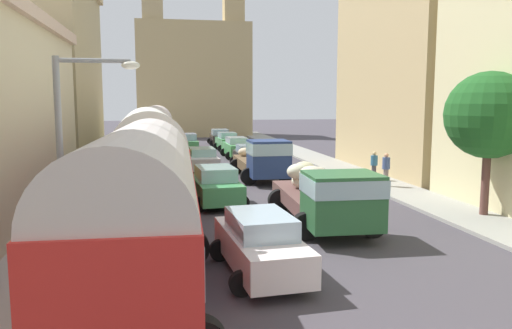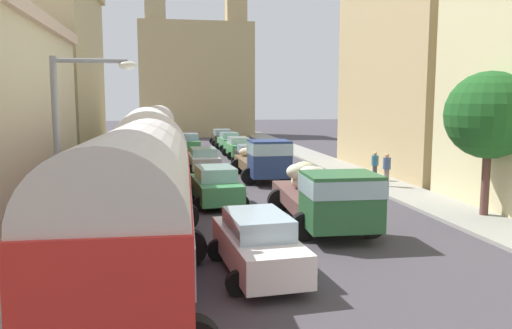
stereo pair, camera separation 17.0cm
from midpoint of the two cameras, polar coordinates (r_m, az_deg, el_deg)
ground_plane at (r=31.79m, az=-2.84°, el=-0.76°), size 154.00×154.00×0.00m
sidewalk_left at (r=31.68m, az=-15.95°, el=-0.94°), size 2.50×70.00×0.14m
sidewalk_right at (r=33.48m, az=9.56°, el=-0.32°), size 2.50×70.00×0.14m
building_left_2 at (r=35.97m, az=-22.35°, el=9.59°), size 6.36×12.87×12.38m
building_right_2 at (r=32.96m, az=17.84°, el=11.31°), size 5.55×12.62×13.91m
distant_church at (r=62.69m, az=-6.64°, el=9.97°), size 13.42×6.23×20.34m
parked_bus_0 at (r=10.97m, az=-12.99°, el=-5.01°), size 3.43×9.09×3.94m
parked_bus_1 at (r=19.84m, az=-11.80°, el=0.81°), size 3.48×8.37×4.14m
parked_bus_2 at (r=28.80m, az=-11.33°, el=2.61°), size 3.39×8.73×3.93m
parked_bus_3 at (r=37.78m, az=-11.09°, el=3.74°), size 3.63×9.89×3.99m
cargo_truck_0 at (r=17.85m, az=8.08°, el=-3.43°), size 3.33×7.19×2.19m
cargo_truck_1 at (r=27.93m, az=1.06°, el=0.62°), size 2.96×6.86×2.36m
car_0 at (r=33.64m, az=-0.53°, el=0.99°), size 2.27×3.72×1.48m
car_1 at (r=39.04m, az=-1.89°, el=1.95°), size 2.26×4.26×1.59m
car_2 at (r=44.47m, az=-2.92°, el=2.61°), size 2.29×3.78×1.59m
car_3 at (r=49.91m, az=-3.73°, el=3.10°), size 2.37×4.18×1.55m
car_4 at (r=13.20m, az=0.55°, el=-8.89°), size 2.41×4.41×1.60m
car_5 at (r=21.83m, az=-4.35°, el=-2.36°), size 2.51×4.25×1.63m
car_6 at (r=31.82m, az=-5.79°, el=0.58°), size 2.37×4.28×1.47m
car_7 at (r=42.37m, az=-7.50°, el=2.36°), size 2.40×3.68×1.66m
pedestrian_0 at (r=28.11m, az=13.39°, el=-0.07°), size 0.52×0.52×1.68m
pedestrian_1 at (r=26.22m, az=14.66°, el=-0.47°), size 0.40×0.40×1.81m
streetlamp_near at (r=12.96m, az=-19.71°, el=2.04°), size 2.01×0.28×5.51m
roadside_tree_1 at (r=20.77m, az=24.96°, el=5.01°), size 3.25×3.25×5.54m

